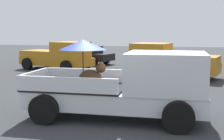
% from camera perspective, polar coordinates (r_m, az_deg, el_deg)
% --- Properties ---
extents(ground_plane, '(80.00, 80.00, 0.00)m').
position_cam_1_polar(ground_plane, '(8.87, 0.70, -8.90)').
color(ground_plane, '#2D3033').
extents(pickup_truck_main, '(5.08, 2.31, 2.23)m').
position_cam_1_polar(pickup_truck_main, '(8.56, 3.61, -2.81)').
color(pickup_truck_main, black).
rests_on(pickup_truck_main, ground).
extents(pickup_truck_red, '(5.09, 3.06, 1.80)m').
position_cam_1_polar(pickup_truck_red, '(16.66, 10.52, 1.70)').
color(pickup_truck_red, black).
rests_on(pickup_truck_red, ground).
extents(pickup_truck_far, '(5.12, 3.26, 1.80)m').
position_cam_1_polar(pickup_truck_far, '(19.63, -9.93, 2.55)').
color(pickup_truck_far, black).
rests_on(pickup_truck_far, ground).
extents(parked_sedan_near, '(4.62, 2.89, 1.33)m').
position_cam_1_polar(parked_sedan_near, '(23.06, -5.04, 3.01)').
color(parked_sedan_near, black).
rests_on(parked_sedan_near, ground).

